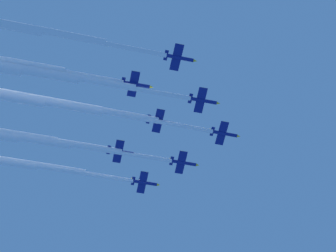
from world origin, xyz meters
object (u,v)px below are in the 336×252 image
Objects in this scene: jet_port_mid at (25,97)px; jet_starboard_mid at (6,161)px; jet_lead at (66,105)px; jet_port_inner at (38,140)px; jet_port_outer at (2,24)px; jet_starboard_inner at (43,74)px.

jet_starboard_mid is at bearing 95.36° from jet_port_mid.
jet_port_mid is 0.93× the size of jet_starboard_mid.
jet_lead is at bearing -60.66° from jet_starboard_mid.
jet_lead is 15.98m from jet_port_inner.
jet_port_outer is (-22.44, -25.41, -2.57)m from jet_lead.
jet_starboard_mid is at bearing 123.69° from jet_port_inner.
jet_lead is 1.09× the size of jet_starboard_mid.
jet_port_outer is (-9.33, -26.10, -3.17)m from jet_port_mid.
jet_lead is 15.10m from jet_starboard_inner.
jet_starboard_mid is at bearing 99.98° from jet_starboard_inner.
jet_starboard_inner is at bearing -70.64° from jet_port_mid.
jet_port_inner is at bearing 114.88° from jet_lead.
jet_port_outer reaches higher than jet_starboard_inner.
jet_lead reaches higher than jet_port_outer.
jet_starboard_mid reaches higher than jet_port_outer.
jet_port_mid reaches higher than jet_starboard_mid.
jet_port_mid is (-13.11, 0.69, 0.60)m from jet_lead.
jet_port_mid is 27.90m from jet_port_outer.
jet_port_inner reaches higher than jet_port_outer.
jet_starboard_mid is (-7.01, 39.88, 2.82)m from jet_starboard_inner.
jet_lead is 13.14m from jet_port_mid.
jet_port_mid is at bearing 176.98° from jet_lead.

